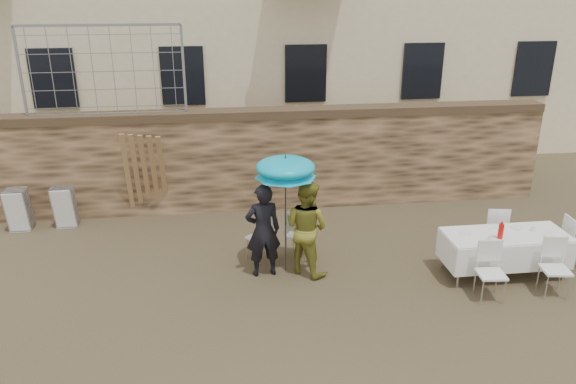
{
  "coord_description": "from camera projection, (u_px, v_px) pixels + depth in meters",
  "views": [
    {
      "loc": [
        -0.74,
        -6.79,
        4.88
      ],
      "look_at": [
        0.4,
        2.2,
        1.4
      ],
      "focal_mm": 35.0,
      "sensor_mm": 36.0,
      "label": 1
    }
  ],
  "objects": [
    {
      "name": "wood_planks",
      "position": [
        143.0,
        176.0,
        11.72
      ],
      "size": [
        0.7,
        0.2,
        2.0
      ],
      "primitive_type": null,
      "color": "#A37749",
      "rests_on": "ground"
    },
    {
      "name": "banquet_table",
      "position": [
        506.0,
        236.0,
        9.6
      ],
      "size": [
        2.1,
        0.85,
        0.78
      ],
      "color": "white",
      "rests_on": "ground"
    },
    {
      "name": "ground",
      "position": [
        280.0,
        337.0,
        8.13
      ],
      "size": [
        80.0,
        80.0,
        0.0
      ],
      "primitive_type": "plane",
      "color": "brown",
      "rests_on": "ground"
    },
    {
      "name": "woman_dress",
      "position": [
        306.0,
        228.0,
        9.65
      ],
      "size": [
        1.04,
        1.04,
        1.7
      ],
      "primitive_type": "imported",
      "rotation": [
        0.0,
        0.0,
        2.37
      ],
      "color": "#ADA734",
      "rests_on": "ground"
    },
    {
      "name": "stone_wall",
      "position": [
        254.0,
        160.0,
        12.36
      ],
      "size": [
        13.0,
        0.5,
        2.2
      ],
      "primitive_type": "cube",
      "color": "brown",
      "rests_on": "ground"
    },
    {
      "name": "table_chair_front_right",
      "position": [
        556.0,
        268.0,
        9.06
      ],
      "size": [
        0.55,
        0.55,
        0.96
      ],
      "primitive_type": null,
      "rotation": [
        0.0,
        0.0,
        -0.15
      ],
      "color": "white",
      "rests_on": "ground"
    },
    {
      "name": "table_chair_front_left",
      "position": [
        491.0,
        273.0,
        8.93
      ],
      "size": [
        0.52,
        0.52,
        0.96
      ],
      "primitive_type": null,
      "rotation": [
        0.0,
        0.0,
        -0.09
      ],
      "color": "white",
      "rests_on": "ground"
    },
    {
      "name": "soda_bottle",
      "position": [
        501.0,
        231.0,
        9.38
      ],
      "size": [
        0.09,
        0.09,
        0.26
      ],
      "primitive_type": "cylinder",
      "color": "red",
      "rests_on": "banquet_table"
    },
    {
      "name": "chain_link_fence",
      "position": [
        103.0,
        72.0,
        11.29
      ],
      "size": [
        3.2,
        0.06,
        1.8
      ],
      "primitive_type": null,
      "color": "gray",
      "rests_on": "stone_wall"
    },
    {
      "name": "man_suit",
      "position": [
        263.0,
        231.0,
        9.57
      ],
      "size": [
        0.65,
        0.47,
        1.67
      ],
      "primitive_type": "imported",
      "rotation": [
        0.0,
        0.0,
        3.26
      ],
      "color": "black",
      "rests_on": "ground"
    },
    {
      "name": "chair_stack_right",
      "position": [
        66.0,
        204.0,
        11.67
      ],
      "size": [
        0.46,
        0.4,
        0.92
      ],
      "primitive_type": null,
      "color": "white",
      "rests_on": "ground"
    },
    {
      "name": "umbrella",
      "position": [
        286.0,
        171.0,
        9.34
      ],
      "size": [
        1.05,
        1.05,
        1.98
      ],
      "color": "#3F3F44",
      "rests_on": "ground"
    },
    {
      "name": "chair_stack_left",
      "position": [
        21.0,
        206.0,
        11.56
      ],
      "size": [
        0.46,
        0.47,
        0.92
      ],
      "primitive_type": null,
      "color": "white",
      "rests_on": "ground"
    },
    {
      "name": "table_chair_side",
      "position": [
        576.0,
        242.0,
        9.95
      ],
      "size": [
        0.51,
        0.51,
        0.96
      ],
      "primitive_type": null,
      "rotation": [
        0.0,
        0.0,
        1.5
      ],
      "color": "white",
      "rests_on": "ground"
    },
    {
      "name": "table_chair_back",
      "position": [
        494.0,
        229.0,
        10.46
      ],
      "size": [
        0.56,
        0.56,
        0.96
      ],
      "primitive_type": null,
      "rotation": [
        0.0,
        0.0,
        2.96
      ],
      "color": "white",
      "rests_on": "ground"
    },
    {
      "name": "couple_chair_left",
      "position": [
        261.0,
        236.0,
        10.2
      ],
      "size": [
        0.67,
        0.67,
        0.96
      ],
      "primitive_type": null,
      "rotation": [
        0.0,
        0.0,
        3.8
      ],
      "color": "white",
      "rests_on": "ground"
    },
    {
      "name": "couple_chair_right",
      "position": [
        299.0,
        234.0,
        10.29
      ],
      "size": [
        0.66,
        0.66,
        0.96
      ],
      "primitive_type": null,
      "rotation": [
        0.0,
        0.0,
        2.61
      ],
      "color": "white",
      "rests_on": "ground"
    }
  ]
}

